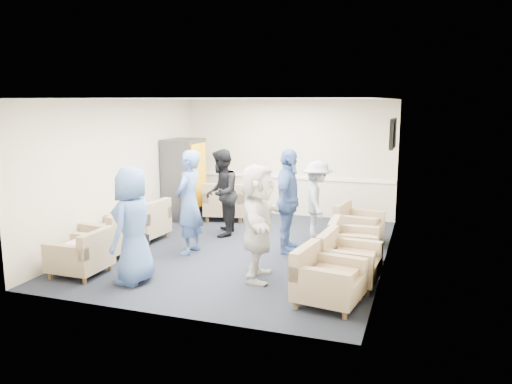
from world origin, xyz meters
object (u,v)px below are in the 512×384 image
(armchair_right_near, at_px, (325,281))
(person_front_left, at_px, (133,226))
(armchair_right_far, at_px, (356,226))
(person_mid_right, at_px, (288,201))
(person_mid_left, at_px, (189,202))
(armchair_right_midfar, at_px, (350,245))
(armchair_left_mid, at_px, (114,236))
(person_back_left, at_px, (221,193))
(person_back_right, at_px, (317,200))
(armchair_left_near, at_px, (83,256))
(person_front_right, at_px, (258,223))
(armchair_right_midnear, at_px, (346,263))
(armchair_left_far, at_px, (144,223))
(vending_machine, at_px, (184,179))
(armchair_corner, at_px, (226,203))

(armchair_right_near, bearing_deg, person_front_left, 100.61)
(armchair_right_far, xyz_separation_m, person_mid_right, (-1.07, -1.04, 0.61))
(person_mid_left, xyz_separation_m, person_mid_right, (1.63, 0.60, 0.01))
(person_mid_left, bearing_deg, armchair_right_midfar, 98.15)
(armchair_left_mid, height_order, person_back_left, person_back_left)
(armchair_right_midfar, bearing_deg, person_back_right, 29.67)
(armchair_left_near, bearing_deg, person_front_left, 90.40)
(person_front_left, bearing_deg, person_front_right, 112.10)
(armchair_left_mid, height_order, armchair_right_midnear, armchair_left_mid)
(armchair_left_far, bearing_deg, person_back_right, 115.09)
(armchair_right_midnear, relative_size, person_mid_right, 0.48)
(armchair_left_near, bearing_deg, armchair_left_mid, -170.87)
(armchair_left_mid, bearing_deg, vending_machine, -170.99)
(armchair_right_midnear, bearing_deg, armchair_right_far, 8.58)
(armchair_left_mid, xyz_separation_m, person_mid_left, (1.22, 0.51, 0.59))
(armchair_corner, bearing_deg, armchair_left_near, 69.70)
(person_mid_left, bearing_deg, person_front_left, -3.79)
(armchair_left_mid, height_order, person_back_right, person_back_right)
(armchair_left_far, distance_m, person_front_right, 3.13)
(armchair_right_near, height_order, armchair_corner, armchair_corner)
(armchair_left_near, bearing_deg, person_mid_right, 129.50)
(armchair_right_midfar, distance_m, person_front_left, 3.53)
(armchair_right_near, xyz_separation_m, armchair_right_far, (-0.01, 3.11, -0.01))
(armchair_left_far, xyz_separation_m, armchair_right_far, (3.91, 1.16, -0.02))
(armchair_right_near, relative_size, person_back_right, 0.60)
(person_mid_left, height_order, person_front_right, person_mid_left)
(armchair_right_near, relative_size, armchair_corner, 0.86)
(armchair_right_midnear, distance_m, armchair_right_far, 2.28)
(armchair_right_midfar, bearing_deg, armchair_corner, 51.26)
(armchair_left_far, height_order, armchair_right_midfar, armchair_left_far)
(person_back_right, bearing_deg, person_front_right, 155.86)
(armchair_left_mid, distance_m, armchair_corner, 3.24)
(armchair_left_mid, height_order, person_front_left, person_front_left)
(vending_machine, bearing_deg, person_mid_left, -61.48)
(armchair_left_near, bearing_deg, person_mid_left, 146.64)
(armchair_corner, distance_m, person_back_left, 1.48)
(armchair_right_near, relative_size, person_mid_left, 0.50)
(armchair_left_far, height_order, person_front_right, person_front_right)
(person_front_left, xyz_separation_m, person_front_right, (1.70, 0.71, 0.01))
(person_front_right, bearing_deg, person_mid_right, -14.34)
(armchair_right_midfar, relative_size, armchair_right_far, 0.90)
(armchair_right_midfar, relative_size, person_mid_left, 0.45)
(armchair_left_mid, distance_m, person_mid_right, 3.11)
(armchair_corner, bearing_deg, armchair_right_midnear, 123.74)
(armchair_corner, height_order, person_mid_right, person_mid_right)
(armchair_left_far, relative_size, armchair_right_far, 0.99)
(armchair_left_far, relative_size, person_back_right, 0.59)
(armchair_right_midfar, relative_size, person_back_right, 0.53)
(person_mid_left, bearing_deg, armchair_left_near, -32.77)
(armchair_right_midnear, relative_size, armchair_right_far, 0.97)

